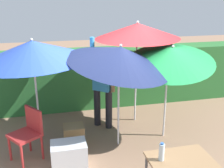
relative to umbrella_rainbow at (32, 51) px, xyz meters
name	(u,v)px	position (x,y,z in m)	size (l,w,h in m)	color
ground_plane	(116,144)	(1.38, -0.58, -1.73)	(24.00, 24.00, 0.00)	#937056
hedge_row	(96,77)	(1.38, 1.44, -1.02)	(8.00, 0.70, 1.42)	#2D7033
umbrella_rainbow	(32,51)	(0.00, 0.00, 0.00)	(2.07, 2.05, 1.96)	silver
umbrella_orange	(170,55)	(2.41, -0.48, -0.09)	(1.66, 1.63, 2.04)	silver
umbrella_yellow	(137,31)	(2.04, 0.34, 0.24)	(1.74, 1.74, 2.18)	silver
umbrella_navy	(120,56)	(1.45, -0.54, -0.05)	(1.87, 1.83, 2.10)	silver
person_vendor	(103,84)	(1.30, 0.22, -0.80)	(0.47, 0.43, 1.88)	black
chair_plastic	(28,131)	(-0.15, -0.66, -1.22)	(0.61, 0.61, 0.89)	#B72D2D
cooler_box	(69,155)	(0.48, -1.07, -1.52)	(0.57, 0.40, 0.43)	silver
crate_cardboard	(74,135)	(0.62, -0.41, -1.53)	(0.37, 0.32, 0.40)	#9E7A4C
folding_table	(181,167)	(1.79, -2.30, -1.08)	(0.80, 0.60, 0.74)	#4C4C51
bottle_water	(162,152)	(1.54, -2.24, -0.88)	(0.07, 0.07, 0.24)	silver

